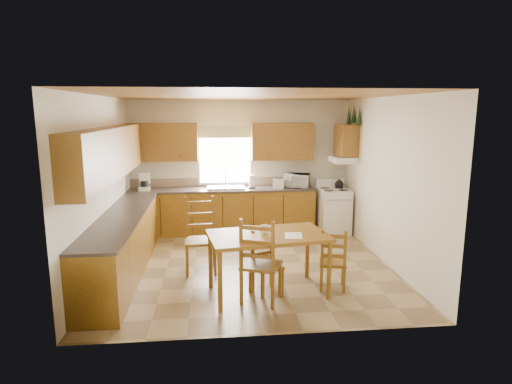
{
  "coord_description": "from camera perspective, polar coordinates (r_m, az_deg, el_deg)",
  "views": [
    {
      "loc": [
        -0.55,
        -6.61,
        2.47
      ],
      "look_at": [
        0.15,
        0.3,
        1.15
      ],
      "focal_mm": 30.0,
      "sensor_mm": 36.0,
      "label": 1
    }
  ],
  "objects": [
    {
      "name": "table_paper",
      "position": [
        5.71,
        5.01,
        -5.8
      ],
      "size": [
        0.27,
        0.33,
        0.0
      ],
      "primitive_type": "cube",
      "rotation": [
        0.0,
        0.0,
        -0.15
      ],
      "color": "white",
      "rests_on": "dining_table"
    },
    {
      "name": "chair_near_left",
      "position": [
        5.63,
        0.69,
        -9.0
      ],
      "size": [
        0.61,
        0.6,
        1.13
      ],
      "primitive_type": "cube",
      "rotation": [
        0.0,
        0.0,
        2.75
      ],
      "color": "brown",
      "rests_on": "floor"
    },
    {
      "name": "wall_front",
      "position": [
        4.54,
        1.38,
        -3.53
      ],
      "size": [
        4.5,
        4.5,
        0.0
      ],
      "primitive_type": "plane",
      "color": "beige",
      "rests_on": "floor"
    },
    {
      "name": "window_valance",
      "position": [
        8.82,
        -4.2,
        8.0
      ],
      "size": [
        1.19,
        0.01,
        0.24
      ],
      "primitive_type": "cube",
      "color": "#59753E",
      "rests_on": "wall_back"
    },
    {
      "name": "pine_decal_c",
      "position": [
        9.02,
        12.22,
        9.94
      ],
      "size": [
        0.22,
        0.22,
        0.36
      ],
      "primitive_type": "cone",
      "color": "#16381A",
      "rests_on": "wall_right"
    },
    {
      "name": "upper_cab_back_left",
      "position": [
        8.78,
        -12.38,
        6.49
      ],
      "size": [
        1.41,
        0.33,
        0.75
      ],
      "primitive_type": "cube",
      "color": "brown",
      "rests_on": "wall_back"
    },
    {
      "name": "lower_cab_back",
      "position": [
        8.8,
        -4.5,
        -2.61
      ],
      "size": [
        3.75,
        0.6,
        0.88
      ],
      "primitive_type": "cube",
      "color": "brown",
      "rests_on": "floor"
    },
    {
      "name": "backsplash",
      "position": [
        8.98,
        -4.59,
        1.36
      ],
      "size": [
        3.75,
        0.01,
        0.18
      ],
      "primitive_type": "cube",
      "color": "#856D59",
      "rests_on": "counter_back"
    },
    {
      "name": "upper_cab_left",
      "position": [
        6.67,
        -19.13,
        4.87
      ],
      "size": [
        0.33,
        3.6,
        0.75
      ],
      "primitive_type": "cube",
      "color": "brown",
      "rests_on": "wall_left"
    },
    {
      "name": "upper_cab_stove",
      "position": [
        8.69,
        11.92,
        6.76
      ],
      "size": [
        0.33,
        0.62,
        0.62
      ],
      "primitive_type": "cube",
      "color": "brown",
      "rests_on": "wall_right"
    },
    {
      "name": "dining_table",
      "position": [
        5.9,
        1.6,
        -9.57
      ],
      "size": [
        1.7,
        1.13,
        0.84
      ],
      "primitive_type": "cube",
      "rotation": [
        0.0,
        0.0,
        0.16
      ],
      "color": "brown",
      "rests_on": "floor"
    },
    {
      "name": "stove",
      "position": [
        8.89,
        10.25,
        -2.59
      ],
      "size": [
        0.63,
        0.64,
        0.89
      ],
      "primitive_type": "cube",
      "rotation": [
        0.0,
        0.0,
        0.04
      ],
      "color": "silver",
      "rests_on": "floor"
    },
    {
      "name": "counter_back",
      "position": [
        8.71,
        -4.54,
        0.33
      ],
      "size": [
        3.75,
        0.63,
        0.04
      ],
      "primitive_type": "cube",
      "color": "#3D342F",
      "rests_on": "lower_cab_back"
    },
    {
      "name": "sink_basin",
      "position": [
        8.7,
        -4.05,
        0.6
      ],
      "size": [
        0.75,
        0.45,
        0.04
      ],
      "primitive_type": "cube",
      "color": "silver",
      "rests_on": "counter_back"
    },
    {
      "name": "lower_cab_left",
      "position": [
        6.92,
        -17.31,
        -6.81
      ],
      "size": [
        0.6,
        3.6,
        0.88
      ],
      "primitive_type": "cube",
      "color": "brown",
      "rests_on": "floor"
    },
    {
      "name": "wall_right",
      "position": [
        7.27,
        16.96,
        1.42
      ],
      "size": [
        4.5,
        4.5,
        0.0
      ],
      "primitive_type": "plane",
      "color": "beige",
      "rests_on": "floor"
    },
    {
      "name": "table_card",
      "position": [
        5.78,
        1.06,
        -4.94
      ],
      "size": [
        0.09,
        0.05,
        0.12
      ],
      "primitive_type": "cube",
      "rotation": [
        0.0,
        0.0,
        0.37
      ],
      "color": "white",
      "rests_on": "dining_table"
    },
    {
      "name": "ceiling",
      "position": [
        6.64,
        -1.05,
        12.74
      ],
      "size": [
        4.5,
        4.5,
        0.0
      ],
      "primitive_type": "plane",
      "color": "brown",
      "rests_on": "floor"
    },
    {
      "name": "toaster",
      "position": [
        8.73,
        3.06,
        1.14
      ],
      "size": [
        0.26,
        0.21,
        0.19
      ],
      "primitive_type": "cube",
      "rotation": [
        0.0,
        0.0,
        -0.34
      ],
      "color": "silver",
      "rests_on": "counter_back"
    },
    {
      "name": "range_hood",
      "position": [
        8.71,
        11.51,
        4.28
      ],
      "size": [
        0.44,
        0.62,
        0.12
      ],
      "primitive_type": "cube",
      "color": "silver",
      "rests_on": "wall_right"
    },
    {
      "name": "paper_towel",
      "position": [
        8.71,
        -0.58,
        1.4
      ],
      "size": [
        0.13,
        0.13,
        0.27
      ],
      "primitive_type": "cylinder",
      "rotation": [
        0.0,
        0.0,
        -0.1
      ],
      "color": "white",
      "rests_on": "counter_back"
    },
    {
      "name": "floor",
      "position": [
        7.08,
        -0.98,
        -9.66
      ],
      "size": [
        4.5,
        4.5,
        0.0
      ],
      "primitive_type": "plane",
      "color": "#8D764F",
      "rests_on": "ground"
    },
    {
      "name": "chair_far_left",
      "position": [
        6.67,
        -7.42,
        -5.85
      ],
      "size": [
        0.51,
        0.48,
        1.15
      ],
      "primitive_type": "cube",
      "rotation": [
        0.0,
        0.0,
        0.05
      ],
      "color": "brown",
      "rests_on": "floor"
    },
    {
      "name": "pine_decal_b",
      "position": [
        8.71,
        12.89,
        10.16
      ],
      "size": [
        0.22,
        0.22,
        0.36
      ],
      "primitive_type": "cone",
      "color": "#16381A",
      "rests_on": "wall_right"
    },
    {
      "name": "counter_left",
      "position": [
        6.8,
        -17.53,
        -3.11
      ],
      "size": [
        0.63,
        3.6,
        0.04
      ],
      "primitive_type": "cube",
      "color": "#3D342F",
      "rests_on": "lower_cab_left"
    },
    {
      "name": "window_frame",
      "position": [
        8.89,
        -4.16,
        4.78
      ],
      "size": [
        1.13,
        0.02,
        1.18
      ],
      "primitive_type": "cube",
      "color": "silver",
      "rests_on": "wall_back"
    },
    {
      "name": "window_pane",
      "position": [
        8.88,
        -4.16,
        4.78
      ],
      "size": [
        1.05,
        0.01,
        1.1
      ],
      "primitive_type": "cube",
      "color": "white",
      "rests_on": "wall_back"
    },
    {
      "name": "wall_left",
      "position": [
        6.92,
        -19.92,
        0.79
      ],
      "size": [
        4.5,
        4.5,
        0.0
      ],
      "primitive_type": "plane",
      "color": "beige",
      "rests_on": "floor"
    },
    {
      "name": "upper_cab_back_right",
      "position": [
        8.83,
        3.45,
        6.74
      ],
      "size": [
        1.25,
        0.33,
        0.75
      ],
      "primitive_type": "cube",
      "color": "brown",
      "rests_on": "wall_back"
    },
    {
      "name": "coffeemaker",
      "position": [
        8.74,
        -14.68,
        1.22
      ],
      "size": [
        0.21,
        0.24,
        0.31
      ],
      "primitive_type": "cube",
      "rotation": [
        0.0,
        0.0,
        -0.13
      ],
      "color": "silver",
      "rests_on": "counter_back"
    },
    {
      "name": "chair_near_right",
      "position": [
        6.16,
        10.23,
        -8.72
      ],
      "size": [
        0.44,
        0.43,
        0.87
      ],
      "primitive_type": "cube",
      "rotation": [
        0.0,
        0.0,
        2.89
      ],
      "color": "brown",
      "rests_on": "floor"
    },
    {
      "name": "pine_decal_a",
      "position": [
        8.41,
        13.58,
        9.85
      ],
      "size": [
        0.22,
        0.22,
        0.36
      ],
      "primitive_type": "cone",
      "color": "#16381A",
      "rests_on": "wall_right"
    },
    {
      "name": "chair_far_right",
      "position": [
        5.93,
        1.51,
        -9.37
      ],
      "size": [
        0.47,
        0.46,
        0.86
      ],
      "primitive_type": "cube",
      "rotation": [
        0.0,
        0.0,
        0.39
      ],
      "color": "brown",
      "rests_on": "floor"
    },
    {
      "name": "wall_back",
      "position": [
        8.95,
        -2.22,
        3.56
      ],
      "size": [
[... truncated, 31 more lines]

